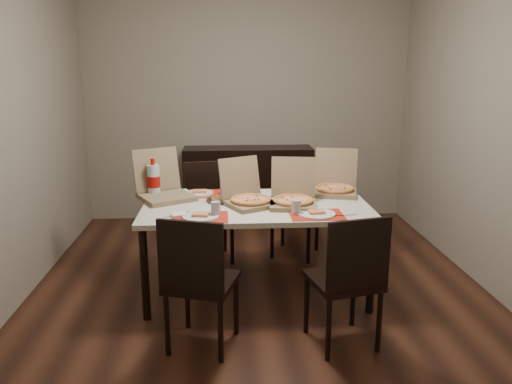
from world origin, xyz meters
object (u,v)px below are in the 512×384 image
dip_bowl (274,196)px  chair_far_left (208,206)px  chair_near_right (349,276)px  soda_bottle (154,181)px  chair_near_left (198,278)px  pizza_box_center (249,198)px  sideboard (248,185)px  dining_table (256,212)px  chair_far_right (298,203)px

dip_bowl → chair_far_left: bearing=133.6°
chair_near_right → soda_bottle: (-1.39, 1.20, 0.38)m
chair_near_left → pizza_box_center: size_ratio=1.80×
sideboard → dining_table: 1.91m
dining_table → chair_far_left: (-0.41, 0.79, -0.17)m
dining_table → soda_bottle: (-0.85, 0.29, 0.21)m
chair_near_right → chair_far_left: size_ratio=1.00×
pizza_box_center → chair_near_right: bearing=-56.1°
pizza_box_center → chair_far_left: bearing=113.4°
dining_table → chair_near_right: bearing=-59.3°
sideboard → pizza_box_center: (-0.09, -1.92, 0.36)m
chair_near_right → chair_far_right: 1.77m
chair_near_left → chair_far_left: size_ratio=1.00×
soda_bottle → sideboard: bearing=61.4°
sideboard → chair_near_left: bearing=-99.4°
sideboard → soda_bottle: 1.88m
pizza_box_center → soda_bottle: pizza_box_center is taller
dining_table → pizza_box_center: bearing=-162.1°
dining_table → chair_near_left: chair_near_left is taller
dining_table → dip_bowl: (0.17, 0.18, 0.08)m
chair_far_left → chair_near_left: bearing=-90.7°
dip_bowl → soda_bottle: size_ratio=0.39×
sideboard → chair_near_right: (0.51, -2.81, 0.06)m
chair_near_left → chair_far_right: same height
soda_bottle → dining_table: bearing=-19.0°
chair_far_left → soda_bottle: 0.76m
sideboard → chair_near_right: bearing=-79.7°
sideboard → chair_far_right: (0.44, -1.04, 0.06)m
dining_table → dip_bowl: dip_bowl is taller
sideboard → chair_far_left: 1.19m
dip_bowl → dining_table: bearing=-132.3°
sideboard → chair_far_right: chair_far_right is taller
sideboard → soda_bottle: soda_bottle is taller
soda_bottle → chair_near_left: bearing=-70.4°
dip_bowl → sideboard: bearing=94.6°
chair_near_right → chair_far_right: (-0.07, 1.77, 0.00)m
chair_near_right → pizza_box_center: bearing=123.9°
chair_far_left → soda_bottle: bearing=-131.0°
chair_far_right → chair_near_right: bearing=-87.6°
chair_far_right → pizza_box_center: bearing=-121.0°
soda_bottle → dip_bowl: bearing=-6.0°
dining_table → chair_far_right: size_ratio=1.94×
dining_table → chair_near_left: 0.99m
dining_table → chair_near_left: bearing=-116.1°
chair_far_right → dip_bowl: bearing=-114.0°
chair_near_right → chair_far_left: 1.95m
chair_near_left → dip_bowl: (0.60, 1.06, 0.25)m
sideboard → soda_bottle: bearing=-118.6°
chair_far_right → soda_bottle: bearing=-156.7°
chair_far_left → soda_bottle: soda_bottle is taller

